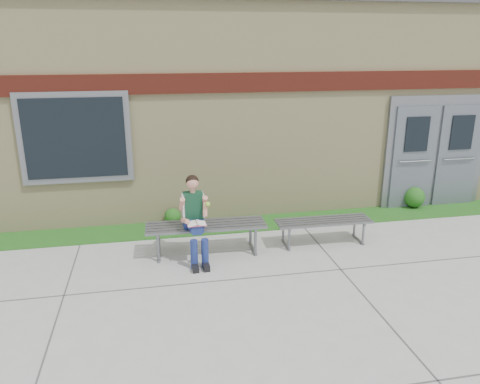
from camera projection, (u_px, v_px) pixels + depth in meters
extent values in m
plane|color=#9E9E99|center=(287.00, 292.00, 6.43)|extent=(80.00, 80.00, 0.00)
cube|color=#194813|center=(248.00, 224.00, 8.86)|extent=(16.00, 0.80, 0.02)
cube|color=beige|center=(219.00, 98.00, 11.44)|extent=(16.00, 6.00, 4.00)
cube|color=#3F3F42|center=(218.00, 6.00, 10.80)|extent=(16.20, 6.20, 0.20)
cube|color=maroon|center=(244.00, 83.00, 8.42)|extent=(16.00, 0.06, 0.35)
cube|color=slate|center=(75.00, 138.00, 8.13)|extent=(1.90, 0.08, 1.60)
cube|color=black|center=(75.00, 138.00, 8.10)|extent=(1.70, 0.04, 1.40)
cube|color=slate|center=(435.00, 152.00, 9.59)|extent=(2.20, 0.08, 2.30)
cube|color=#565D67|center=(413.00, 158.00, 9.48)|extent=(0.92, 0.06, 2.10)
cube|color=#565D67|center=(457.00, 156.00, 9.66)|extent=(0.92, 0.06, 2.10)
cube|color=slate|center=(206.00, 225.00, 7.51)|extent=(1.94, 0.59, 0.04)
cube|color=slate|center=(158.00, 244.00, 7.45)|extent=(0.06, 0.54, 0.44)
cube|color=slate|center=(253.00, 237.00, 7.73)|extent=(0.06, 0.54, 0.44)
cube|color=slate|center=(324.00, 221.00, 7.90)|extent=(1.63, 0.47, 0.03)
cube|color=slate|center=(286.00, 236.00, 7.85)|extent=(0.05, 0.45, 0.37)
cube|color=slate|center=(358.00, 230.00, 8.09)|extent=(0.05, 0.45, 0.37)
cube|color=navy|center=(193.00, 222.00, 7.40)|extent=(0.32, 0.23, 0.15)
cube|color=#0D3223|center=(193.00, 205.00, 7.29)|extent=(0.30, 0.20, 0.42)
sphere|color=tan|center=(192.00, 183.00, 7.17)|extent=(0.20, 0.20, 0.19)
sphere|color=black|center=(192.00, 181.00, 7.19)|extent=(0.21, 0.21, 0.20)
cylinder|color=navy|center=(190.00, 227.00, 7.15)|extent=(0.15, 0.39, 0.14)
cylinder|color=navy|center=(201.00, 226.00, 7.19)|extent=(0.15, 0.39, 0.14)
cylinder|color=navy|center=(194.00, 254.00, 7.06)|extent=(0.11, 0.11, 0.46)
cylinder|color=navy|center=(205.00, 253.00, 7.10)|extent=(0.11, 0.11, 0.46)
cube|color=black|center=(195.00, 267.00, 7.06)|extent=(0.10, 0.24, 0.09)
cube|color=black|center=(206.00, 266.00, 7.09)|extent=(0.10, 0.24, 0.09)
cylinder|color=tan|center=(182.00, 204.00, 7.19)|extent=(0.09, 0.21, 0.24)
cylinder|color=tan|center=(205.00, 202.00, 7.26)|extent=(0.09, 0.21, 0.24)
cube|color=white|center=(196.00, 223.00, 7.04)|extent=(0.29, 0.21, 0.01)
cube|color=#CC4C71|center=(196.00, 224.00, 7.04)|extent=(0.29, 0.22, 0.01)
sphere|color=#94D037|center=(208.00, 204.00, 7.15)|extent=(0.08, 0.08, 0.08)
sphere|color=#194813|center=(173.00, 216.00, 8.79)|extent=(0.30, 0.30, 0.30)
sphere|color=#194813|center=(414.00, 197.00, 9.69)|extent=(0.43, 0.43, 0.43)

